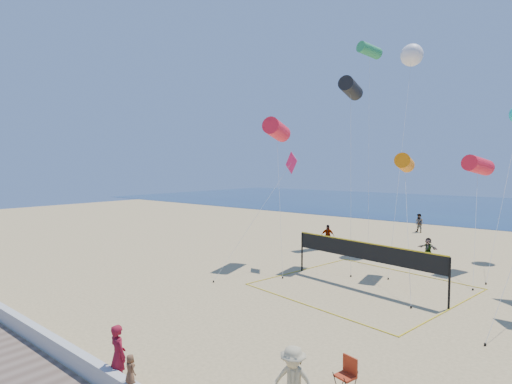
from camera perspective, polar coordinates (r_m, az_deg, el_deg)
The scene contains 16 objects.
ground at distance 13.25m, azimuth -1.37°, elevation -24.94°, with size 120.00×120.00×0.00m, color tan.
woman at distance 13.04m, azimuth -19.09°, elevation -21.19°, with size 0.66×0.43×1.81m, color maroon.
toddler at distance 12.03m, azimuth -17.53°, elevation -22.95°, with size 0.37×0.24×0.77m, color brown.
bystander_b at distance 11.16m, azimuth 5.33°, elevation -25.43°, with size 1.19×0.68×1.84m, color tan.
far_person_0 at distance 32.23m, azimuth 10.19°, elevation -6.20°, with size 1.04×0.43×1.77m, color gray.
far_person_1 at distance 30.15m, azimuth 23.36°, elevation -7.41°, with size 1.36×0.43×1.47m, color gray.
far_person_3 at distance 41.80m, azimuth 22.29°, elevation -4.14°, with size 0.88×0.69×1.81m, color gray.
camp_chair at distance 12.69m, azimuth 12.94°, elevation -23.72°, with size 0.60×0.71×1.04m.
volleyball_net at distance 21.99m, azimuth 15.21°, elevation -8.84°, with size 10.33×10.21×2.40m.
kite_0 at distance 26.67m, azimuth 2.98°, elevation 8.87°, with size 3.77×4.66×9.53m.
kite_1 at distance 27.64m, azimuth 13.39°, elevation 14.20°, with size 2.55×4.68×12.13m.
kite_2 at distance 25.08m, azimuth 20.47°, elevation 3.91°, with size 3.08×6.93×7.16m.
kite_3 at distance 25.25m, azimuth 4.43°, elevation 3.21°, with size 1.78×6.29×7.32m.
kite_6 at distance 34.01m, azimuth 21.37°, elevation 17.73°, with size 3.00×10.33×15.62m.
kite_8 at distance 36.05m, azimuth 15.90°, elevation 18.87°, with size 2.54×4.71×16.54m.
kite_10 at distance 28.33m, azimuth 29.14°, elevation 3.35°, with size 1.73×6.57×7.09m.
Camera 1 is at (7.60, -8.82, 6.33)m, focal length 28.00 mm.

